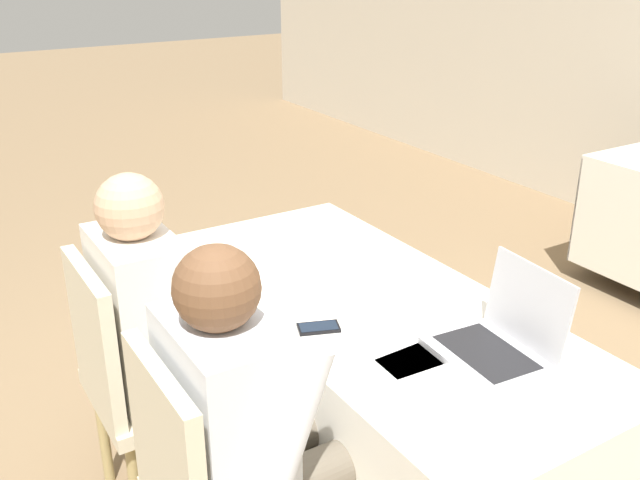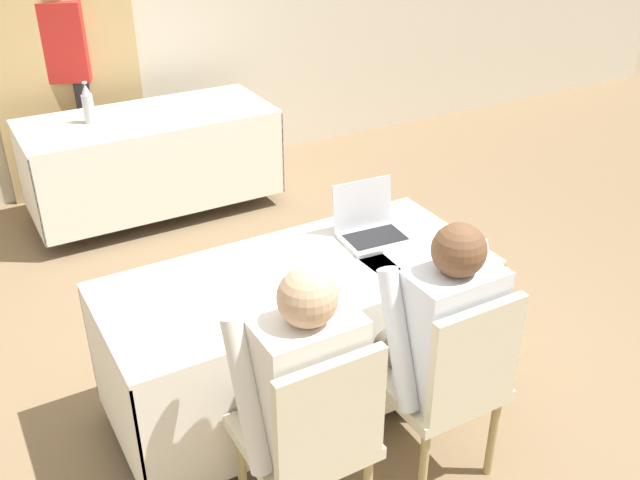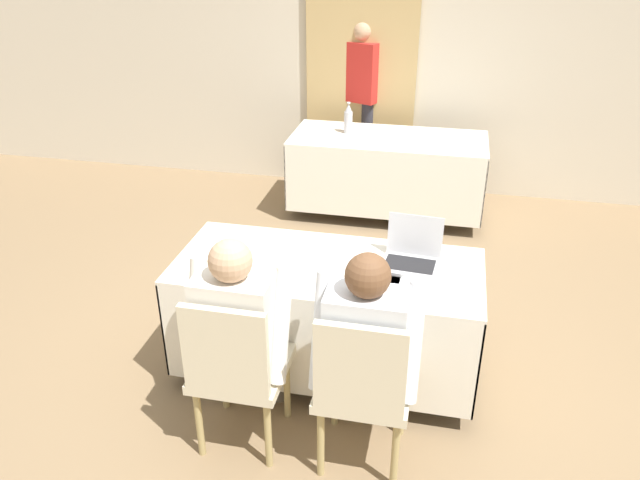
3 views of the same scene
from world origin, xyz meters
The scene contains 15 objects.
ground_plane centered at (0.00, 0.00, 0.00)m, with size 24.00×24.00×0.00m, color #846B4C.
wall_back centered at (0.00, 3.00, 1.35)m, with size 12.00×0.06×2.70m.
curtain_panel centered at (-0.29, 2.94, 1.33)m, with size 1.04×0.04×2.65m.
conference_table_near centered at (0.00, 0.00, 0.55)m, with size 1.69×0.74×0.72m.
conference_table_far centered at (0.07, 2.30, 0.55)m, with size 1.69×0.74×0.72m.
laptop centered at (0.44, 0.10, 0.77)m, with size 0.32×0.29×0.25m.
cell_phone centered at (0.07, -0.24, 0.73)m, with size 0.10×0.14×0.01m.
paper_beside_laptop centered at (0.30, -0.05, 0.72)m, with size 0.22×0.30×0.00m.
paper_centre_table centered at (0.39, -0.15, 0.72)m, with size 0.22×0.30×0.00m.
water_bottle centered at (-0.30, 2.34, 0.85)m, with size 0.07×0.07×0.27m.
chair_near_left centered at (-0.31, -0.68, 0.50)m, with size 0.44×0.44×0.91m.
chair_near_right centered at (0.31, -0.68, 0.50)m, with size 0.44×0.44×0.91m.
person_checkered_shirt centered at (-0.31, -0.58, 0.66)m, with size 0.50×0.52×1.17m.
person_white_shirt centered at (0.31, -0.58, 0.66)m, with size 0.50×0.52×1.17m.
person_red_shirt centered at (-0.28, 2.97, 0.91)m, with size 0.39×0.31×1.59m.
Camera 3 is at (0.59, -2.91, 2.41)m, focal length 35.00 mm.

